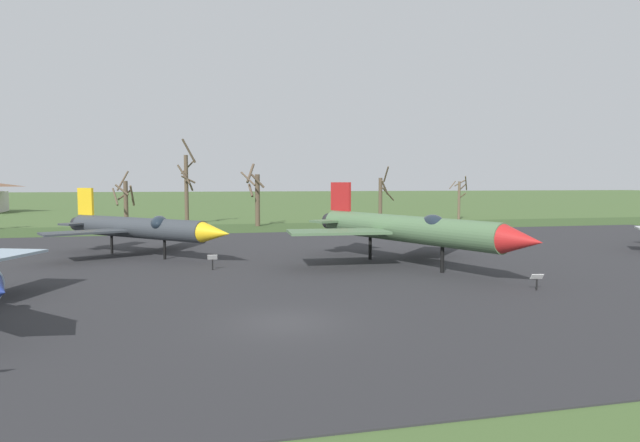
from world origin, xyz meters
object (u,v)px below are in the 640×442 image
object	(u,v)px
jet_fighter_front_left	(407,228)
jet_fighter_rear_left	(142,227)
info_placard_rear_left	(212,260)
info_placard_front_left	(537,280)

from	to	relation	value
jet_fighter_front_left	jet_fighter_rear_left	distance (m)	18.97
jet_fighter_front_left	info_placard_rear_left	xyz separation A→B (m)	(-12.24, 1.37, -1.86)
jet_fighter_front_left	info_placard_front_left	size ratio (longest dim) A/B	19.45
jet_fighter_rear_left	info_placard_rear_left	bearing A→B (deg)	-54.64
jet_fighter_front_left	jet_fighter_rear_left	size ratio (longest dim) A/B	1.32
jet_fighter_front_left	info_placard_front_left	xyz separation A→B (m)	(3.45, -8.42, -1.93)
jet_fighter_rear_left	info_placard_rear_left	world-z (taller)	jet_fighter_rear_left
jet_fighter_rear_left	jet_fighter_front_left	bearing A→B (deg)	-25.67
info_placard_front_left	info_placard_rear_left	size ratio (longest dim) A/B	0.88
jet_fighter_front_left	info_placard_front_left	bearing A→B (deg)	-67.72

